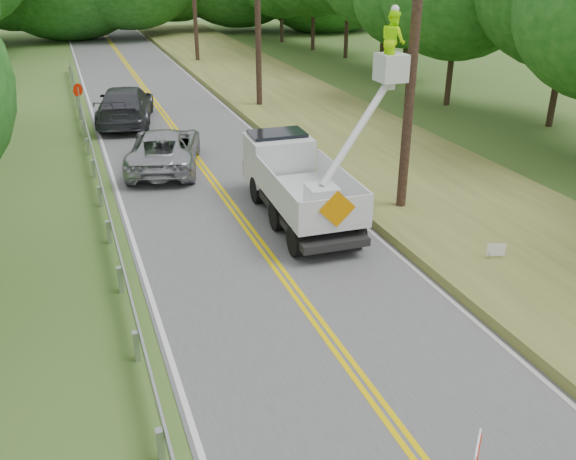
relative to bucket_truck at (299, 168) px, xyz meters
name	(u,v)px	position (x,y,z in m)	size (l,w,h in m)	color
ground	(406,441)	(-2.01, -10.42, -1.46)	(140.00, 140.00, 0.00)	#355D20
road	(214,182)	(-2.01, 3.58, -1.45)	(7.20, 96.00, 0.03)	#535255
guardrail	(97,173)	(-6.03, 4.49, -0.91)	(0.18, 48.00, 0.77)	#A2A6AC
utility_poles	(310,19)	(2.99, 6.60, 3.81)	(1.60, 43.30, 10.00)	black
tall_grass_verge	(384,157)	(5.09, 3.58, -1.31)	(7.00, 96.00, 0.30)	#565E2E
bucket_truck	(299,168)	(0.00, 0.00, 0.00)	(4.15, 6.42, 6.29)	black
suv_silver	(164,148)	(-3.37, 5.82, -0.68)	(2.54, 5.50, 1.53)	#A6A6AD
suv_darkgrey	(125,105)	(-3.99, 13.26, -0.56)	(2.47, 6.08, 1.77)	#393A41
stop_sign_permanent	(80,104)	(-6.16, 10.22, 0.32)	(0.43, 0.41, 2.67)	#A2A6AC
yard_sign	(496,251)	(3.50, -5.58, -0.95)	(0.47, 0.20, 0.71)	white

